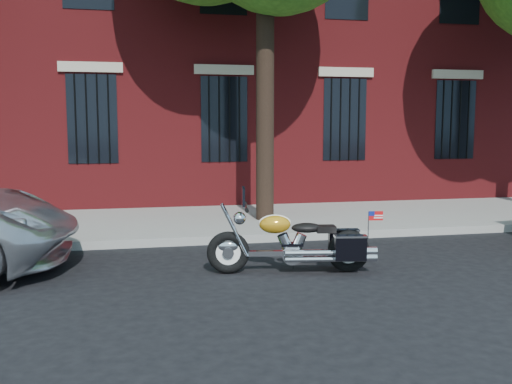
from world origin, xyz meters
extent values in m
plane|color=black|center=(0.00, 0.00, 0.00)|extent=(120.00, 120.00, 0.00)
cube|color=gray|center=(0.00, 1.38, 0.07)|extent=(40.00, 0.16, 0.15)
cube|color=gray|center=(0.00, 3.26, 0.07)|extent=(40.00, 3.60, 0.15)
cube|color=black|center=(0.00, 5.11, 2.20)|extent=(1.10, 0.14, 2.00)
cube|color=#B2A893|center=(0.00, 5.08, 3.35)|extent=(1.40, 0.20, 0.22)
cylinder|color=black|center=(0.00, 5.03, 2.20)|extent=(0.04, 0.04, 2.00)
cylinder|color=black|center=(0.50, 2.90, 2.50)|extent=(0.36, 0.36, 5.00)
torus|color=black|center=(-0.82, -0.67, 0.30)|extent=(0.61, 0.22, 0.60)
torus|color=black|center=(0.84, -0.93, 0.30)|extent=(0.61, 0.22, 0.60)
cylinder|color=white|center=(-0.82, -0.67, 0.30)|extent=(0.45, 0.12, 0.44)
cylinder|color=white|center=(0.84, -0.93, 0.30)|extent=(0.45, 0.12, 0.44)
ellipsoid|color=white|center=(-0.82, -0.67, 0.39)|extent=(0.33, 0.16, 0.17)
ellipsoid|color=orange|center=(0.84, -0.93, 0.41)|extent=(0.33, 0.17, 0.17)
cube|color=white|center=(0.01, -0.80, 0.28)|extent=(1.33, 0.30, 0.07)
cylinder|color=white|center=(0.05, -0.81, 0.27)|extent=(0.31, 0.20, 0.28)
cylinder|color=white|center=(0.47, -1.03, 0.28)|extent=(1.11, 0.25, 0.08)
ellipsoid|color=orange|center=(-0.18, -0.77, 0.69)|extent=(0.47, 0.32, 0.25)
ellipsoid|color=black|center=(0.26, -0.84, 0.64)|extent=(0.46, 0.32, 0.14)
cube|color=black|center=(0.85, -0.70, 0.40)|extent=(0.44, 0.21, 0.34)
cube|color=black|center=(0.78, -1.16, 0.40)|extent=(0.44, 0.21, 0.34)
cylinder|color=white|center=(-0.58, -0.71, 0.94)|extent=(0.14, 0.69, 0.03)
sphere|color=white|center=(-0.67, -0.69, 0.78)|extent=(0.20, 0.20, 0.18)
cube|color=black|center=(-0.61, -0.70, 1.09)|extent=(0.09, 0.36, 0.25)
cube|color=red|center=(1.10, -1.24, 0.84)|extent=(0.20, 0.04, 0.12)
camera|label=1|loc=(-2.03, -8.34, 2.05)|focal=40.00mm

